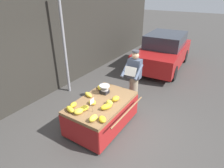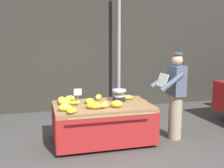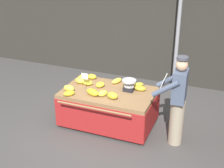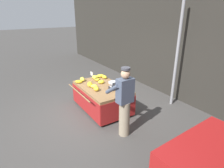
% 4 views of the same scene
% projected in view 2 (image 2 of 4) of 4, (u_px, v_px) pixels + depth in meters
% --- Properties ---
extents(ground_plane, '(60.00, 60.00, 0.00)m').
position_uv_depth(ground_plane, '(110.00, 150.00, 5.07)').
color(ground_plane, '#423F3D').
extents(back_wall, '(16.00, 0.24, 3.83)m').
position_uv_depth(back_wall, '(82.00, 39.00, 7.62)').
color(back_wall, '#2D2B26').
rests_on(back_wall, ground).
extents(street_pole, '(0.09, 0.09, 3.32)m').
position_uv_depth(street_pole, '(119.00, 49.00, 7.38)').
color(street_pole, gray).
rests_on(street_pole, ground).
extents(banana_cart, '(1.85, 1.33, 0.74)m').
position_uv_depth(banana_cart, '(103.00, 114.00, 5.36)').
color(banana_cart, olive).
rests_on(banana_cart, ground).
extents(weighing_scale, '(0.28, 0.28, 0.23)m').
position_uv_depth(weighing_scale, '(119.00, 95.00, 5.56)').
color(weighing_scale, black).
rests_on(weighing_scale, banana_cart).
extents(price_sign, '(0.14, 0.01, 0.34)m').
position_uv_depth(price_sign, '(78.00, 94.00, 5.08)').
color(price_sign, '#997A51').
rests_on(price_sign, banana_cart).
extents(banana_bunch_0, '(0.27, 0.22, 0.10)m').
position_uv_depth(banana_bunch_0, '(74.00, 102.00, 5.30)').
color(banana_bunch_0, yellow).
rests_on(banana_bunch_0, banana_cart).
extents(banana_bunch_1, '(0.26, 0.27, 0.09)m').
position_uv_depth(banana_bunch_1, '(72.00, 111.00, 4.71)').
color(banana_bunch_1, gold).
rests_on(banana_bunch_1, banana_cart).
extents(banana_bunch_2, '(0.23, 0.16, 0.11)m').
position_uv_depth(banana_bunch_2, '(70.00, 98.00, 5.57)').
color(banana_bunch_2, gold).
rests_on(banana_bunch_2, banana_cart).
extents(banana_bunch_3, '(0.33, 0.25, 0.12)m').
position_uv_depth(banana_bunch_3, '(94.00, 106.00, 4.99)').
color(banana_bunch_3, gold).
rests_on(banana_bunch_3, banana_cart).
extents(banana_bunch_4, '(0.21, 0.24, 0.11)m').
position_uv_depth(banana_bunch_4, '(89.00, 101.00, 5.36)').
color(banana_bunch_4, yellow).
rests_on(banana_bunch_4, banana_cart).
extents(banana_bunch_5, '(0.24, 0.16, 0.09)m').
position_uv_depth(banana_bunch_5, '(128.00, 97.00, 5.71)').
color(banana_bunch_5, gold).
rests_on(banana_bunch_5, banana_cart).
extents(banana_bunch_6, '(0.27, 0.28, 0.09)m').
position_uv_depth(banana_bunch_6, '(121.00, 96.00, 5.82)').
color(banana_bunch_6, yellow).
rests_on(banana_bunch_6, banana_cart).
extents(banana_bunch_7, '(0.23, 0.25, 0.11)m').
position_uv_depth(banana_bunch_7, '(104.00, 105.00, 5.08)').
color(banana_bunch_7, yellow).
rests_on(banana_bunch_7, banana_cart).
extents(banana_bunch_8, '(0.26, 0.22, 0.12)m').
position_uv_depth(banana_bunch_8, '(64.00, 102.00, 5.27)').
color(banana_bunch_8, yellow).
rests_on(banana_bunch_8, banana_cart).
extents(banana_bunch_9, '(0.25, 0.20, 0.13)m').
position_uv_depth(banana_bunch_9, '(117.00, 104.00, 5.09)').
color(banana_bunch_9, gold).
rests_on(banana_bunch_9, banana_cart).
extents(banana_bunch_10, '(0.21, 0.31, 0.11)m').
position_uv_depth(banana_bunch_10, '(61.00, 100.00, 5.47)').
color(banana_bunch_10, yellow).
rests_on(banana_bunch_10, banana_cart).
extents(banana_bunch_11, '(0.21, 0.30, 0.10)m').
position_uv_depth(banana_bunch_11, '(98.00, 97.00, 5.73)').
color(banana_bunch_11, yellow).
rests_on(banana_bunch_11, banana_cart).
extents(banana_bunch_12, '(0.24, 0.16, 0.13)m').
position_uv_depth(banana_bunch_12, '(65.00, 108.00, 4.85)').
color(banana_bunch_12, yellow).
rests_on(banana_bunch_12, banana_cart).
extents(vendor_person, '(0.59, 0.53, 1.71)m').
position_uv_depth(vendor_person, '(175.00, 95.00, 5.48)').
color(vendor_person, gray).
rests_on(vendor_person, ground).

